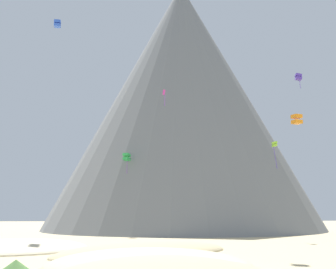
{
  "coord_description": "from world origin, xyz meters",
  "views": [
    {
      "loc": [
        -8.07,
        -28.74,
        4.19
      ],
      "look_at": [
        -0.78,
        38.06,
        17.18
      ],
      "focal_mm": 43.72,
      "sensor_mm": 36.0,
      "label": 1
    }
  ],
  "objects_px": {
    "kite_orange_mid": "(297,119)",
    "kite_lime_mid": "(275,145)",
    "bush_near_left": "(50,245)",
    "bush_low_patch": "(16,267)",
    "kite_gold_low": "(97,198)",
    "kite_indigo_high": "(298,77)",
    "kite_blue_high": "(57,24)",
    "kite_magenta_mid": "(164,94)",
    "bush_ridge_crest": "(126,255)",
    "bush_near_right": "(158,254)",
    "kite_green_mid": "(127,157)",
    "rock_massif": "(181,104)"
  },
  "relations": [
    {
      "from": "rock_massif",
      "to": "bush_low_patch",
      "type": "bearing_deg",
      "value": -106.48
    },
    {
      "from": "kite_orange_mid",
      "to": "kite_lime_mid",
      "type": "relative_size",
      "value": 0.37
    },
    {
      "from": "kite_indigo_high",
      "to": "kite_blue_high",
      "type": "relative_size",
      "value": 2.31
    },
    {
      "from": "bush_ridge_crest",
      "to": "kite_lime_mid",
      "type": "relative_size",
      "value": 0.41
    },
    {
      "from": "bush_low_patch",
      "to": "kite_magenta_mid",
      "type": "height_order",
      "value": "kite_magenta_mid"
    },
    {
      "from": "kite_gold_low",
      "to": "kite_blue_high",
      "type": "bearing_deg",
      "value": 65.39
    },
    {
      "from": "rock_massif",
      "to": "kite_green_mid",
      "type": "relative_size",
      "value": 22.41
    },
    {
      "from": "kite_gold_low",
      "to": "kite_magenta_mid",
      "type": "height_order",
      "value": "kite_magenta_mid"
    },
    {
      "from": "bush_low_patch",
      "to": "rock_massif",
      "type": "xyz_separation_m",
      "value": [
        22.75,
        76.88,
        33.33
      ]
    },
    {
      "from": "bush_low_patch",
      "to": "bush_near_right",
      "type": "bearing_deg",
      "value": 43.96
    },
    {
      "from": "kite_blue_high",
      "to": "bush_low_patch",
      "type": "bearing_deg",
      "value": 92.79
    },
    {
      "from": "kite_gold_low",
      "to": "kite_indigo_high",
      "type": "relative_size",
      "value": 1.19
    },
    {
      "from": "bush_ridge_crest",
      "to": "kite_blue_high",
      "type": "xyz_separation_m",
      "value": [
        -12.63,
        30.37,
        36.83
      ]
    },
    {
      "from": "bush_ridge_crest",
      "to": "bush_near_right",
      "type": "height_order",
      "value": "bush_ridge_crest"
    },
    {
      "from": "kite_blue_high",
      "to": "kite_magenta_mid",
      "type": "relative_size",
      "value": 0.45
    },
    {
      "from": "bush_near_left",
      "to": "kite_blue_high",
      "type": "xyz_separation_m",
      "value": [
        -3.61,
        17.56,
        36.79
      ]
    },
    {
      "from": "kite_indigo_high",
      "to": "kite_magenta_mid",
      "type": "distance_m",
      "value": 28.17
    },
    {
      "from": "kite_green_mid",
      "to": "rock_massif",
      "type": "bearing_deg",
      "value": 94.64
    },
    {
      "from": "bush_ridge_crest",
      "to": "bush_near_right",
      "type": "distance_m",
      "value": 4.0
    },
    {
      "from": "kite_indigo_high",
      "to": "bush_near_left",
      "type": "bearing_deg",
      "value": -57.41
    },
    {
      "from": "kite_orange_mid",
      "to": "kite_blue_high",
      "type": "relative_size",
      "value": 1.36
    },
    {
      "from": "bush_ridge_crest",
      "to": "bush_low_patch",
      "type": "height_order",
      "value": "bush_low_patch"
    },
    {
      "from": "kite_orange_mid",
      "to": "bush_near_left",
      "type": "bearing_deg",
      "value": -179.85
    },
    {
      "from": "kite_lime_mid",
      "to": "bush_near_left",
      "type": "bearing_deg",
      "value": 117.27
    },
    {
      "from": "bush_ridge_crest",
      "to": "kite_lime_mid",
      "type": "height_order",
      "value": "kite_lime_mid"
    },
    {
      "from": "kite_indigo_high",
      "to": "kite_blue_high",
      "type": "xyz_separation_m",
      "value": [
        -44.93,
        -1.78,
        7.63
      ]
    },
    {
      "from": "bush_near_right",
      "to": "kite_blue_high",
      "type": "bearing_deg",
      "value": 119.47
    },
    {
      "from": "bush_low_patch",
      "to": "kite_orange_mid",
      "type": "xyz_separation_m",
      "value": [
        35.3,
        31.37,
        18.77
      ]
    },
    {
      "from": "bush_near_left",
      "to": "bush_ridge_crest",
      "type": "bearing_deg",
      "value": -54.84
    },
    {
      "from": "rock_massif",
      "to": "kite_orange_mid",
      "type": "xyz_separation_m",
      "value": [
        12.55,
        -45.51,
        -14.57
      ]
    },
    {
      "from": "kite_gold_low",
      "to": "kite_indigo_high",
      "type": "xyz_separation_m",
      "value": [
        38.11,
        -17.15,
        22.23
      ]
    },
    {
      "from": "bush_near_right",
      "to": "kite_indigo_high",
      "type": "relative_size",
      "value": 0.71
    },
    {
      "from": "bush_low_patch",
      "to": "kite_lime_mid",
      "type": "xyz_separation_m",
      "value": [
        32.44,
        34.21,
        14.96
      ]
    },
    {
      "from": "kite_lime_mid",
      "to": "kite_magenta_mid",
      "type": "height_order",
      "value": "kite_magenta_mid"
    },
    {
      "from": "bush_near_right",
      "to": "kite_magenta_mid",
      "type": "height_order",
      "value": "kite_magenta_mid"
    },
    {
      "from": "bush_near_left",
      "to": "bush_near_right",
      "type": "height_order",
      "value": "bush_near_left"
    },
    {
      "from": "bush_low_patch",
      "to": "bush_ridge_crest",
      "type": "bearing_deg",
      "value": 45.75
    },
    {
      "from": "bush_ridge_crest",
      "to": "bush_near_left",
      "type": "bearing_deg",
      "value": 125.16
    },
    {
      "from": "bush_near_left",
      "to": "rock_massif",
      "type": "bearing_deg",
      "value": 66.85
    },
    {
      "from": "kite_indigo_high",
      "to": "kite_blue_high",
      "type": "distance_m",
      "value": 45.61
    },
    {
      "from": "bush_near_left",
      "to": "bush_near_right",
      "type": "relative_size",
      "value": 0.85
    },
    {
      "from": "kite_gold_low",
      "to": "kite_magenta_mid",
      "type": "xyz_separation_m",
      "value": [
        11.71,
        -24.54,
        15.74
      ]
    },
    {
      "from": "kite_orange_mid",
      "to": "kite_gold_low",
      "type": "bearing_deg",
      "value": 126.12
    },
    {
      "from": "kite_gold_low",
      "to": "kite_blue_high",
      "type": "relative_size",
      "value": 2.76
    },
    {
      "from": "bush_near_left",
      "to": "rock_massif",
      "type": "distance_m",
      "value": 69.5
    },
    {
      "from": "kite_orange_mid",
      "to": "kite_blue_high",
      "type": "distance_m",
      "value": 44.55
    },
    {
      "from": "bush_near_left",
      "to": "bush_low_patch",
      "type": "relative_size",
      "value": 0.62
    },
    {
      "from": "rock_massif",
      "to": "kite_lime_mid",
      "type": "distance_m",
      "value": 47.46
    },
    {
      "from": "kite_green_mid",
      "to": "kite_lime_mid",
      "type": "bearing_deg",
      "value": -0.31
    },
    {
      "from": "bush_near_left",
      "to": "kite_orange_mid",
      "type": "xyz_separation_m",
      "value": [
        36.52,
        10.56,
        18.76
      ]
    }
  ]
}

